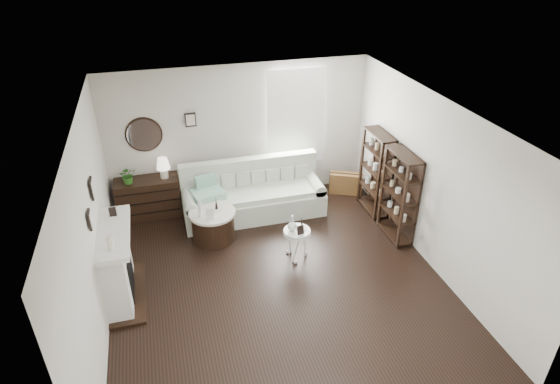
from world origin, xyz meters
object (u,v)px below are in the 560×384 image
object	(u,v)px
sofa	(253,197)
pedestal_table	(297,232)
dresser	(149,198)
drum_table	(213,225)

from	to	relation	value
sofa	pedestal_table	size ratio (longest dim) A/B	4.87
sofa	pedestal_table	xyz separation A→B (m)	(0.38, -1.58, 0.16)
sofa	dresser	size ratio (longest dim) A/B	2.26
sofa	drum_table	distance (m)	1.10
sofa	pedestal_table	distance (m)	1.63
sofa	drum_table	bearing A→B (deg)	-141.75
sofa	pedestal_table	world-z (taller)	sofa
drum_table	pedestal_table	bearing A→B (deg)	-35.80
pedestal_table	dresser	bearing A→B (deg)	139.29
dresser	pedestal_table	xyz separation A→B (m)	(2.29, -1.97, 0.11)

